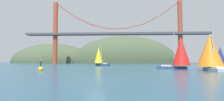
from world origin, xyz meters
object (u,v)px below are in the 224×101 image
object	(u,v)px
sailboat_navy_sail	(220,56)
sailboat_orange_sail	(210,51)
sailboat_yellow_sail	(99,56)
sailboat_red_spinnaker	(180,52)
channel_buoy	(41,69)

from	to	relation	value
sailboat_navy_sail	sailboat_orange_sail	distance (m)	30.18
sailboat_navy_sail	sailboat_yellow_sail	bearing A→B (deg)	172.18
sailboat_navy_sail	sailboat_yellow_sail	world-z (taller)	sailboat_yellow_sail
sailboat_navy_sail	sailboat_red_spinnaker	xyz separation A→B (m)	(-19.76, -19.40, 0.56)
sailboat_red_spinnaker	sailboat_yellow_sail	size ratio (longest dim) A/B	1.18
sailboat_orange_sail	channel_buoy	bearing A→B (deg)	-175.85
sailboat_navy_sail	channel_buoy	world-z (taller)	sailboat_navy_sail
sailboat_yellow_sail	channel_buoy	distance (m)	36.04
sailboat_yellow_sail	sailboat_orange_sail	bearing A→B (deg)	-48.12
channel_buoy	sailboat_navy_sail	bearing A→B (deg)	28.64
channel_buoy	sailboat_orange_sail	bearing A→B (deg)	4.15
sailboat_navy_sail	sailboat_yellow_sail	size ratio (longest dim) A/B	0.90
sailboat_red_spinnaker	sailboat_orange_sail	size ratio (longest dim) A/B	0.99
sailboat_navy_sail	sailboat_red_spinnaker	bearing A→B (deg)	-135.52
sailboat_orange_sail	sailboat_navy_sail	bearing A→B (deg)	59.67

